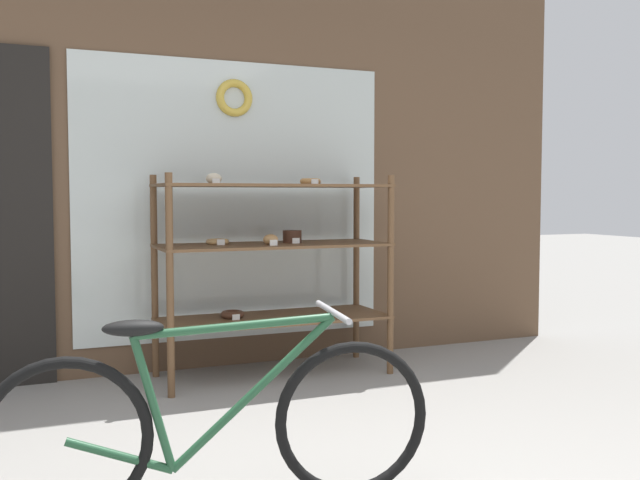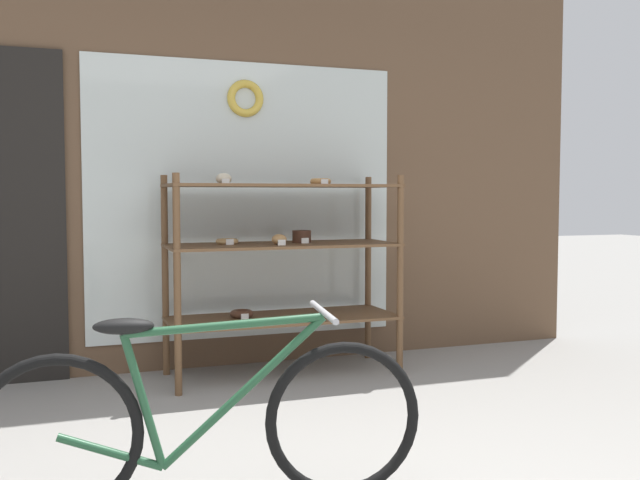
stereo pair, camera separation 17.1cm
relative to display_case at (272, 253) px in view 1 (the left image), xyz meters
name	(u,v)px [view 1 (the left image)]	position (x,y,z in m)	size (l,w,h in m)	color
storefront_facade	(199,99)	(-0.38, 0.41, 1.03)	(5.70, 0.13, 3.78)	brown
display_case	(272,253)	(0.00, 0.00, 0.00)	(1.50, 0.57, 1.33)	brown
bicycle	(213,423)	(-0.86, -1.84, -0.47)	(1.67, 0.46, 0.75)	black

